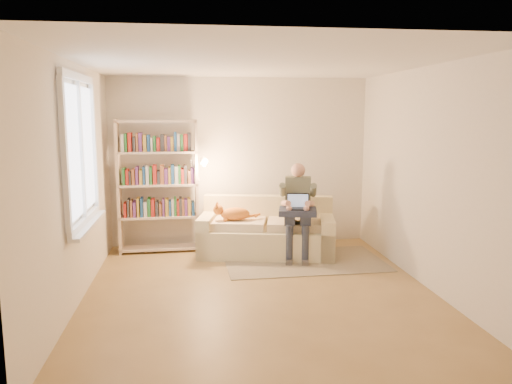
{
  "coord_description": "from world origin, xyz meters",
  "views": [
    {
      "loc": [
        -0.76,
        -5.51,
        2.05
      ],
      "look_at": [
        0.09,
        1.0,
        1.02
      ],
      "focal_mm": 35.0,
      "sensor_mm": 36.0,
      "label": 1
    }
  ],
  "objects": [
    {
      "name": "wall_back",
      "position": [
        0.0,
        2.25,
        1.3
      ],
      "size": [
        4.0,
        0.02,
        2.6
      ],
      "primitive_type": "cube",
      "color": "silver",
      "rests_on": "floor"
    },
    {
      "name": "cat",
      "position": [
        -0.16,
        1.54,
        0.62
      ],
      "size": [
        0.65,
        0.31,
        0.23
      ],
      "rotation": [
        0.0,
        0.0,
        -0.21
      ],
      "color": "orange",
      "rests_on": "sofa"
    },
    {
      "name": "blanket",
      "position": [
        0.66,
        1.21,
        0.7
      ],
      "size": [
        0.59,
        0.52,
        0.08
      ],
      "primitive_type": "cube",
      "rotation": [
        0.0,
        0.0,
        -0.21
      ],
      "color": "#252C41",
      "rests_on": "person"
    },
    {
      "name": "wall_left",
      "position": [
        -2.0,
        0.0,
        1.3
      ],
      "size": [
        0.02,
        4.5,
        2.6
      ],
      "primitive_type": "cube",
      "color": "silver",
      "rests_on": "floor"
    },
    {
      "name": "rug",
      "position": [
        0.78,
        1.09,
        0.01
      ],
      "size": [
        2.23,
        1.35,
        0.01
      ],
      "primitive_type": "cube",
      "rotation": [
        0.0,
        0.0,
        0.03
      ],
      "color": "gray",
      "rests_on": "floor"
    },
    {
      "name": "bookshelf",
      "position": [
        -1.25,
        1.9,
        1.09
      ],
      "size": [
        1.31,
        0.35,
        1.97
      ],
      "rotation": [
        0.0,
        0.0,
        0.03
      ],
      "color": "beige",
      "rests_on": "floor"
    },
    {
      "name": "ceiling",
      "position": [
        0.0,
        0.0,
        2.6
      ],
      "size": [
        4.0,
        4.5,
        0.02
      ],
      "primitive_type": "cube",
      "color": "white",
      "rests_on": "wall_back"
    },
    {
      "name": "floor",
      "position": [
        0.0,
        0.0,
        0.0
      ],
      "size": [
        4.5,
        4.5,
        0.0
      ],
      "primitive_type": "plane",
      "color": "olive",
      "rests_on": "ground"
    },
    {
      "name": "window",
      "position": [
        -1.95,
        0.2,
        1.38
      ],
      "size": [
        0.12,
        1.52,
        1.69
      ],
      "color": "white",
      "rests_on": "wall_left"
    },
    {
      "name": "wall_right",
      "position": [
        2.0,
        0.0,
        1.3
      ],
      "size": [
        0.02,
        4.5,
        2.6
      ],
      "primitive_type": "cube",
      "color": "silver",
      "rests_on": "floor"
    },
    {
      "name": "laptop",
      "position": [
        0.67,
        1.22,
        0.79
      ],
      "size": [
        0.36,
        0.32,
        0.27
      ],
      "rotation": [
        0.0,
        0.0,
        -0.21
      ],
      "color": "black",
      "rests_on": "blanket"
    },
    {
      "name": "wall_front",
      "position": [
        0.0,
        -2.25,
        1.3
      ],
      "size": [
        4.0,
        0.02,
        2.6
      ],
      "primitive_type": "cube",
      "color": "silver",
      "rests_on": "floor"
    },
    {
      "name": "sofa",
      "position": [
        0.32,
        1.56,
        0.3
      ],
      "size": [
        2.08,
        1.26,
        0.82
      ],
      "rotation": [
        0.0,
        0.0,
        -0.21
      ],
      "color": "beige",
      "rests_on": "floor"
    },
    {
      "name": "person",
      "position": [
        0.73,
        1.32,
        0.77
      ],
      "size": [
        0.47,
        0.64,
        1.35
      ],
      "rotation": [
        0.0,
        0.0,
        -0.21
      ],
      "color": "#69715B",
      "rests_on": "sofa"
    }
  ]
}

